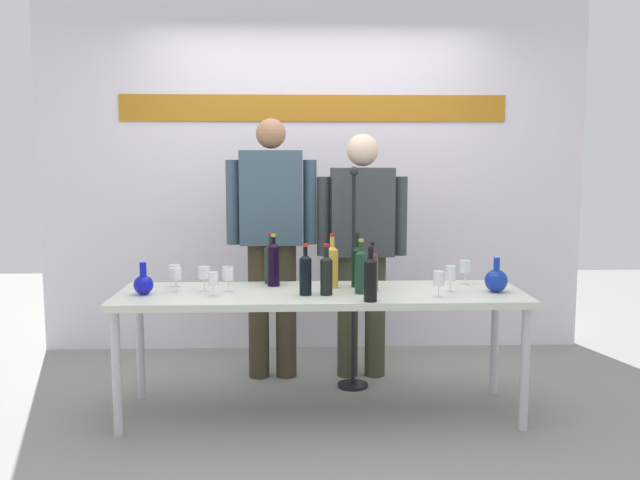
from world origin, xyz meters
TOP-DOWN VIEW (x-y plane):
  - ground_plane at (0.00, 0.00)m, footprint 10.00×10.00m
  - back_wall at (0.00, 1.46)m, footprint 4.20×0.11m
  - display_table at (0.00, 0.00)m, footprint 2.34×0.68m
  - decanter_blue_left at (-1.01, -0.05)m, footprint 0.11×0.11m
  - decanter_blue_right at (1.01, -0.05)m, footprint 0.13×0.13m
  - presenter_left at (-0.30, 0.70)m, footprint 0.61×0.22m
  - presenter_right at (0.30, 0.70)m, footprint 0.61×0.22m
  - wine_bottle_0 at (0.22, -0.06)m, footprint 0.07×0.07m
  - wine_bottle_1 at (-0.30, 0.28)m, footprint 0.07×0.07m
  - wine_bottle_2 at (0.22, 0.15)m, footprint 0.07×0.07m
  - wine_bottle_3 at (0.03, -0.09)m, footprint 0.07×0.07m
  - wine_bottle_4 at (0.30, 0.03)m, footprint 0.07×0.07m
  - wine_bottle_5 at (0.07, 0.12)m, footprint 0.07×0.07m
  - wine_bottle_6 at (-0.28, 0.19)m, footprint 0.07×0.07m
  - wine_bottle_7 at (-0.09, -0.09)m, footprint 0.07×0.07m
  - wine_bottle_8 at (0.26, -0.28)m, footprint 0.07×0.07m
  - wine_glass_left_0 at (-0.61, -0.11)m, footprint 0.06×0.06m
  - wine_glass_left_1 at (-0.84, 0.03)m, footprint 0.06×0.06m
  - wine_glass_left_2 at (-0.87, 0.18)m, footprint 0.07×0.07m
  - wine_glass_left_3 at (-0.53, 0.01)m, footprint 0.06×0.06m
  - wine_glass_left_4 at (-0.67, 0.04)m, footprint 0.07×0.07m
  - wine_glass_right_0 at (0.89, 0.19)m, footprint 0.07×0.07m
  - wine_glass_right_1 at (0.74, -0.04)m, footprint 0.06×0.06m
  - wine_glass_right_2 at (0.65, -0.18)m, footprint 0.06×0.06m
  - microphone_stand at (0.23, 0.46)m, footprint 0.20×0.20m

SIDE VIEW (x-z plane):
  - ground_plane at x=0.00m, z-range 0.00..0.00m
  - microphone_stand at x=0.23m, z-range -0.24..1.20m
  - display_table at x=0.00m, z-range 0.31..1.04m
  - decanter_blue_left at x=-1.01m, z-range 0.70..0.88m
  - decanter_blue_right at x=1.01m, z-range 0.70..0.90m
  - wine_glass_left_2 at x=-0.87m, z-range 0.76..0.89m
  - wine_glass_left_0 at x=-0.61m, z-range 0.75..0.89m
  - wine_glass_right_2 at x=0.65m, z-range 0.76..0.91m
  - wine_glass_left_1 at x=-0.84m, z-range 0.76..0.90m
  - wine_glass_left_3 at x=-0.53m, z-range 0.76..0.91m
  - wine_glass_right_0 at x=0.89m, z-range 0.76..0.91m
  - wine_glass_left_4 at x=-0.67m, z-range 0.76..0.91m
  - wine_glass_right_1 at x=0.74m, z-range 0.76..0.91m
  - wine_bottle_3 at x=0.03m, z-range 0.71..1.00m
  - wine_bottle_4 at x=0.30m, z-range 0.71..0.99m
  - wine_bottle_7 at x=-0.09m, z-range 0.71..1.00m
  - wine_bottle_8 at x=0.26m, z-range 0.71..1.01m
  - wine_bottle_1 at x=-0.30m, z-range 0.70..1.02m
  - wine_bottle_2 at x=0.22m, z-range 0.70..1.02m
  - wine_bottle_0 at x=0.22m, z-range 0.71..1.02m
  - wine_bottle_5 at x=0.07m, z-range 0.70..1.03m
  - wine_bottle_6 at x=-0.28m, z-range 0.71..1.03m
  - presenter_right at x=0.30m, z-range 0.12..1.78m
  - presenter_left at x=-0.30m, z-range 0.13..1.89m
  - back_wall at x=0.00m, z-range 0.00..3.00m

